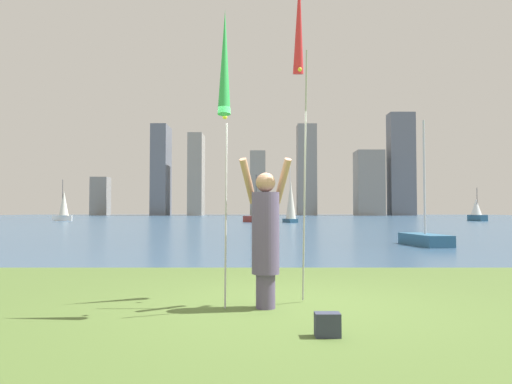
{
  "coord_description": "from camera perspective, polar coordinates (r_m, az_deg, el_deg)",
  "views": [
    {
      "loc": [
        -0.36,
        -6.28,
        1.25
      ],
      "look_at": [
        -0.3,
        13.24,
        1.97
      ],
      "focal_mm": 33.61,
      "sensor_mm": 36.0,
      "label": 1
    }
  ],
  "objects": [
    {
      "name": "sailboat_1",
      "position": [
        48.31,
        -0.13,
        -3.19
      ],
      "size": [
        2.76,
        3.05,
        4.81
      ],
      "color": "maroon",
      "rests_on": "ground"
    },
    {
      "name": "skyline_tower_5",
      "position": [
        111.38,
        13.13,
        1.03
      ],
      "size": [
        6.04,
        5.96,
        14.59
      ],
      "color": "gray",
      "rests_on": "ground"
    },
    {
      "name": "sailboat_2",
      "position": [
        58.57,
        -22.1,
        -1.58
      ],
      "size": [
        2.17,
        1.25,
        4.71
      ],
      "color": "white",
      "rests_on": "ground"
    },
    {
      "name": "skyline_tower_3",
      "position": [
        111.72,
        0.04,
        1.02
      ],
      "size": [
        3.53,
        6.24,
        14.79
      ],
      "color": "gray",
      "rests_on": "ground"
    },
    {
      "name": "sailboat_3",
      "position": [
        46.95,
        3.98,
        -1.28
      ],
      "size": [
        1.45,
        2.15,
        5.8
      ],
      "color": "#2D6084",
      "rests_on": "ground"
    },
    {
      "name": "skyline_tower_4",
      "position": [
        112.0,
        5.87,
        2.63
      ],
      "size": [
        4.38,
        4.47,
        21.05
      ],
      "color": "gray",
      "rests_on": "ground"
    },
    {
      "name": "kite_flag_left",
      "position": [
        6.15,
        -3.92,
        14.6
      ],
      "size": [
        0.16,
        0.64,
        3.77
      ],
      "color": "#B2B2B7",
      "rests_on": "ground"
    },
    {
      "name": "skyline_tower_2",
      "position": [
        109.84,
        -7.28,
        2.04
      ],
      "size": [
        3.21,
        6.89,
        18.45
      ],
      "color": "gray",
      "rests_on": "ground"
    },
    {
      "name": "skyline_tower_1",
      "position": [
        111.88,
        -11.39,
        2.52
      ],
      "size": [
        3.51,
        7.78,
        20.49
      ],
      "color": "slate",
      "rests_on": "ground"
    },
    {
      "name": "bag",
      "position": [
        4.93,
        8.33,
        -15.35
      ],
      "size": [
        0.25,
        0.16,
        0.23
      ],
      "color": "#33384C",
      "rests_on": "ground"
    },
    {
      "name": "person",
      "position": [
        6.12,
        0.98,
        -4.97
      ],
      "size": [
        0.7,
        0.52,
        1.92
      ],
      "rotation": [
        0.0,
        0.0,
        0.23
      ],
      "color": "#594C72",
      "rests_on": "ground"
    },
    {
      "name": "sailboat_7",
      "position": [
        17.82,
        19.32,
        -5.22
      ],
      "size": [
        1.2,
        2.56,
        4.42
      ],
      "color": "#2D6084",
      "rests_on": "ground"
    },
    {
      "name": "kite_flag_right",
      "position": [
        7.44,
        4.99,
        18.75
      ],
      "size": [
        0.16,
        1.3,
        4.73
      ],
      "color": "#B2B2B7",
      "rests_on": "ground"
    },
    {
      "name": "sailboat_5",
      "position": [
        59.39,
        24.61,
        -2.07
      ],
      "size": [
        1.43,
        2.47,
        3.73
      ],
      "color": "#2D6084",
      "rests_on": "ground"
    },
    {
      "name": "skyline_tower_6",
      "position": [
        113.92,
        16.73,
        3.18
      ],
      "size": [
        5.63,
        4.06,
        23.27
      ],
      "color": "slate",
      "rests_on": "ground"
    },
    {
      "name": "skyline_tower_0",
      "position": [
        119.02,
        -18.2,
        -0.47
      ],
      "size": [
        3.95,
        3.73,
        8.98
      ],
      "color": "gray",
      "rests_on": "ground"
    },
    {
      "name": "ground",
      "position": [
        57.25,
        0.19,
        -3.45
      ],
      "size": [
        120.0,
        138.0,
        0.12
      ],
      "color": "#4C662D"
    }
  ]
}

